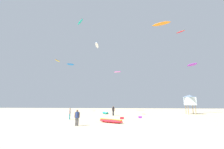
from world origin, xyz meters
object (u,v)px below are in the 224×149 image
person_midground (70,113)px  kite_grounded_mid (111,121)px  kite_aloft_6 (161,24)px  kite_aloft_2 (117,72)px  kite_aloft_7 (70,64)px  gear_bag (140,117)px  kite_aloft_1 (192,65)px  cooler_box (122,118)px  kite_aloft_4 (97,45)px  kite_grounded_near (105,113)px  lifeguard_tower (190,100)px  person_left (113,110)px  person_foreground (77,116)px  kite_aloft_3 (57,61)px  kite_aloft_0 (80,22)px  kite_aloft_5 (180,32)px

person_midground → kite_grounded_mid: person_midground is taller
kite_aloft_6 → person_midground: bearing=-143.2°
person_midground → kite_grounded_mid: size_ratio=0.44×
kite_aloft_2 → kite_aloft_7: kite_aloft_7 is taller
gear_bag → kite_aloft_1: (16.31, 20.37, 12.96)m
gear_bag → kite_aloft_7: kite_aloft_7 is taller
cooler_box → kite_aloft_4: 15.41m
kite_grounded_mid → kite_aloft_4: bearing=111.6°
kite_grounded_near → kite_aloft_4: bearing=-97.2°
lifeguard_tower → kite_grounded_near: bearing=-178.2°
person_left → kite_aloft_6: 22.65m
person_left → cooler_box: size_ratio=3.17×
person_foreground → gear_bag: bearing=-48.8°
kite_aloft_1 → kite_aloft_3: bearing=-177.0°
cooler_box → kite_aloft_0: size_ratio=0.15×
person_foreground → kite_aloft_3: 34.73m
cooler_box → kite_aloft_5: kite_aloft_5 is taller
kite_grounded_mid → kite_aloft_2: size_ratio=1.45×
kite_aloft_3 → kite_aloft_7: bearing=-25.3°
kite_aloft_0 → kite_aloft_5: (31.62, 10.02, -0.02)m
kite_aloft_4 → kite_aloft_7: bearing=128.5°
lifeguard_tower → kite_aloft_6: size_ratio=0.96×
kite_grounded_mid → kite_aloft_4: size_ratio=1.21×
lifeguard_tower → person_midground: bearing=-147.9°
kite_aloft_1 → kite_aloft_5: size_ratio=1.20×
person_midground → kite_aloft_2: kite_aloft_2 is taller
kite_grounded_near → gear_bag: (7.06, -10.12, -0.10)m
kite_grounded_near → gear_bag: bearing=-55.1°
cooler_box → kite_aloft_4: kite_aloft_4 is taller
person_midground → person_left: 9.76m
kite_grounded_near → gear_bag: size_ratio=8.28×
kite_grounded_mid → cooler_box: size_ratio=6.50×
kite_aloft_1 → kite_aloft_0: bearing=-173.4°
gear_bag → kite_grounded_near: bearing=124.9°
kite_aloft_1 → kite_grounded_mid: bearing=-127.2°
kite_grounded_mid → cooler_box: (1.19, 4.52, -0.05)m
kite_aloft_5 → cooler_box: bearing=-123.3°
gear_bag → kite_aloft_1: bearing=51.3°
kite_grounded_near → kite_grounded_mid: 16.75m
kite_grounded_mid → kite_aloft_6: bearing=57.3°
kite_aloft_0 → kite_aloft_7: (-2.14, -0.67, -13.02)m
kite_aloft_4 → cooler_box: bearing=-46.4°
kite_aloft_5 → kite_aloft_6: kite_aloft_5 is taller
person_midground → kite_aloft_1: 37.55m
person_foreground → kite_aloft_7: (-10.58, 25.45, 12.02)m
person_left → gear_bag: bearing=76.6°
person_foreground → kite_aloft_4: 18.17m
gear_bag → kite_aloft_7: (-17.82, 16.00, 12.84)m
person_left → kite_grounded_near: 5.75m
kite_aloft_6 → kite_aloft_7: size_ratio=2.11×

